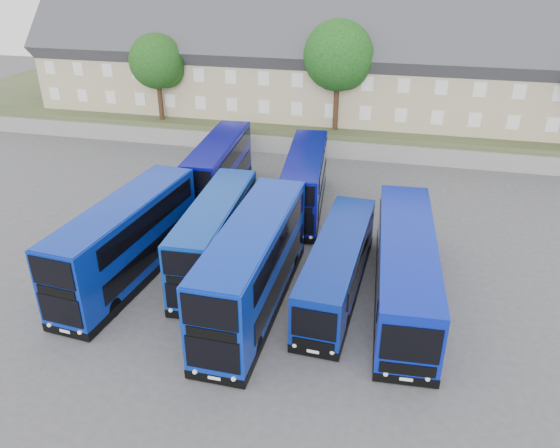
# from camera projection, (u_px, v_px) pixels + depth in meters

# --- Properties ---
(ground) EXTENTS (120.00, 120.00, 0.00)m
(ground) POSITION_uv_depth(u_px,v_px,m) (220.00, 319.00, 26.86)
(ground) COLOR #49494E
(ground) RESTS_ON ground
(retaining_wall) EXTENTS (70.00, 0.40, 1.50)m
(retaining_wall) POSITION_uv_depth(u_px,v_px,m) (309.00, 147.00, 47.30)
(retaining_wall) COLOR slate
(retaining_wall) RESTS_ON ground
(earth_bank) EXTENTS (80.00, 20.00, 2.00)m
(earth_bank) POSITION_uv_depth(u_px,v_px,m) (327.00, 113.00, 55.85)
(earth_bank) COLOR #414B2A
(earth_bank) RESTS_ON ground
(terrace_row) EXTENTS (48.00, 10.40, 11.20)m
(terrace_row) POSITION_uv_depth(u_px,v_px,m) (290.00, 64.00, 50.43)
(terrace_row) COLOR tan
(terrace_row) RESTS_ON earth_bank
(dd_front_left) EXTENTS (3.67, 11.41, 4.46)m
(dd_front_left) POSITION_uv_depth(u_px,v_px,m) (127.00, 242.00, 29.24)
(dd_front_left) COLOR #08259B
(dd_front_left) RESTS_ON ground
(dd_front_mid) EXTENTS (2.75, 10.26, 4.04)m
(dd_front_mid) POSITION_uv_depth(u_px,v_px,m) (216.00, 237.00, 30.18)
(dd_front_mid) COLOR #083398
(dd_front_mid) RESTS_ON ground
(dd_front_right) EXTENTS (2.89, 11.70, 4.63)m
(dd_front_right) POSITION_uv_depth(u_px,v_px,m) (253.00, 268.00, 26.75)
(dd_front_right) COLOR #0929A5
(dd_front_right) RESTS_ON ground
(dd_rear_left) EXTENTS (2.96, 10.48, 4.12)m
(dd_rear_left) POSITION_uv_depth(u_px,v_px,m) (219.00, 170.00, 39.05)
(dd_rear_left) COLOR #070884
(dd_rear_left) RESTS_ON ground
(dd_rear_right) EXTENTS (3.34, 10.45, 4.08)m
(dd_rear_right) POSITION_uv_depth(u_px,v_px,m) (305.00, 182.00, 37.08)
(dd_rear_right) COLOR #070A83
(dd_rear_right) RESTS_ON ground
(coach_east_a) EXTENTS (2.90, 11.21, 3.03)m
(coach_east_a) POSITION_uv_depth(u_px,v_px,m) (337.00, 267.00, 28.32)
(coach_east_a) COLOR navy
(coach_east_a) RESTS_ON ground
(coach_east_b) EXTENTS (3.48, 13.18, 3.57)m
(coach_east_b) POSITION_uv_depth(u_px,v_px,m) (405.00, 270.00, 27.63)
(coach_east_b) COLOR #091CA6
(coach_east_b) RESTS_ON ground
(tree_west) EXTENTS (4.80, 4.80, 7.65)m
(tree_west) POSITION_uv_depth(u_px,v_px,m) (159.00, 63.00, 48.17)
(tree_west) COLOR #382314
(tree_west) RESTS_ON earth_bank
(tree_mid) EXTENTS (5.76, 5.76, 9.18)m
(tree_mid) POSITION_uv_depth(u_px,v_px,m) (340.00, 58.00, 44.91)
(tree_mid) COLOR #382314
(tree_mid) RESTS_ON earth_bank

